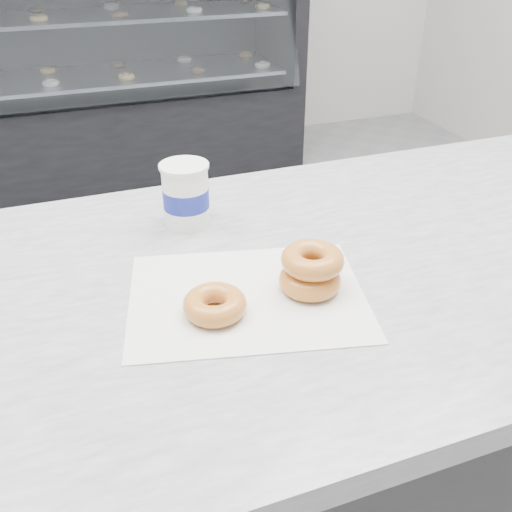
{
  "coord_description": "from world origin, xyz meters",
  "views": [
    {
      "loc": [
        -0.24,
        -1.29,
        1.38
      ],
      "look_at": [
        0.01,
        -0.62,
        0.94
      ],
      "focal_mm": 40.0,
      "sensor_mm": 36.0,
      "label": 1
    }
  ],
  "objects": [
    {
      "name": "coffee_cup",
      "position": [
        -0.04,
        -0.4,
        0.96
      ],
      "size": [
        0.1,
        0.1,
        0.11
      ],
      "rotation": [
        0.0,
        0.0,
        -0.24
      ],
      "color": "white",
      "rests_on": "counter"
    },
    {
      "name": "counter",
      "position": [
        0.0,
        -0.6,
        0.45
      ],
      "size": [
        3.06,
        0.76,
        0.9
      ],
      "color": "#333335",
      "rests_on": "ground"
    },
    {
      "name": "wax_paper",
      "position": [
        -0.02,
        -0.65,
        0.9
      ],
      "size": [
        0.39,
        0.33,
        0.0
      ],
      "primitive_type": "cube",
      "rotation": [
        0.0,
        0.0,
        -0.23
      ],
      "color": "silver",
      "rests_on": "counter"
    },
    {
      "name": "donut_single",
      "position": [
        -0.07,
        -0.68,
        0.92
      ],
      "size": [
        0.11,
        0.11,
        0.03
      ],
      "primitive_type": "torus",
      "rotation": [
        0.0,
        0.0,
        0.25
      ],
      "color": "orange",
      "rests_on": "wax_paper"
    },
    {
      "name": "ground",
      "position": [
        0.0,
        0.0,
        0.0
      ],
      "size": [
        5.0,
        5.0,
        0.0
      ],
      "primitive_type": "plane",
      "color": "gray",
      "rests_on": "ground"
    },
    {
      "name": "donut_stack",
      "position": [
        0.08,
        -0.67,
        0.93
      ],
      "size": [
        0.1,
        0.1,
        0.06
      ],
      "color": "orange",
      "rests_on": "wax_paper"
    },
    {
      "name": "display_case",
      "position": [
        0.0,
        2.12,
        0.49
      ],
      "size": [
        2.4,
        0.74,
        1.25
      ],
      "color": "black",
      "rests_on": "ground"
    }
  ]
}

